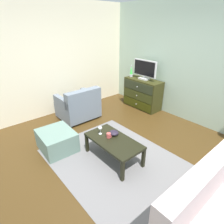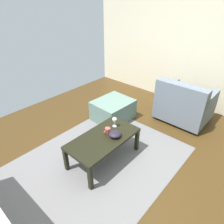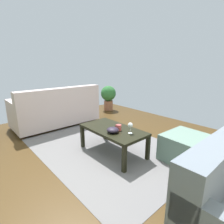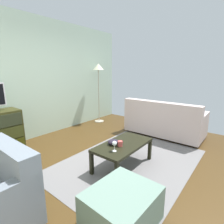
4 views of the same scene
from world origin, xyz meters
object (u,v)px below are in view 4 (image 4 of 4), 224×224
mug (120,143)px  bowl_decorative (113,142)px  wine_glass (114,144)px  couch_large (163,122)px  coffee_table (123,146)px  standing_lamp (98,72)px  ottoman (122,207)px

mug → bowl_decorative: bearing=95.8°
wine_glass → couch_large: size_ratio=0.09×
wine_glass → coffee_table: bearing=10.5°
coffee_table → standing_lamp: bearing=50.9°
standing_lamp → couch_large: bearing=-87.0°
wine_glass → couch_large: bearing=3.1°
couch_large → wine_glass: bearing=-176.9°
couch_large → standing_lamp: bearing=93.0°
wine_glass → bowl_decorative: (0.18, 0.17, -0.08)m
coffee_table → couch_large: size_ratio=0.57×
bowl_decorative → standing_lamp: size_ratio=0.10×
coffee_table → ottoman: size_ratio=1.47×
mug → standing_lamp: standing_lamp is taller
coffee_table → wine_glass: size_ratio=6.56×
wine_glass → ottoman: bearing=-137.1°
couch_large → ottoman: couch_large is taller
mug → standing_lamp: 2.96m
standing_lamp → ottoman: bearing=-133.9°
wine_glass → bowl_decorative: wine_glass is taller
ottoman → standing_lamp: bearing=46.1°
wine_glass → mug: 0.21m
mug → standing_lamp: size_ratio=0.07×
couch_large → standing_lamp: (-0.11, 2.03, 1.16)m
bowl_decorative → couch_large: (1.92, -0.05, -0.10)m
coffee_table → mug: size_ratio=9.03×
wine_glass → mug: bearing=10.8°
couch_large → ottoman: bearing=-165.8°
wine_glass → standing_lamp: standing_lamp is taller
mug → ottoman: 1.05m
ottoman → standing_lamp: (2.62, 2.72, 1.31)m
mug → couch_large: 1.91m
coffee_table → wine_glass: wine_glass is taller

